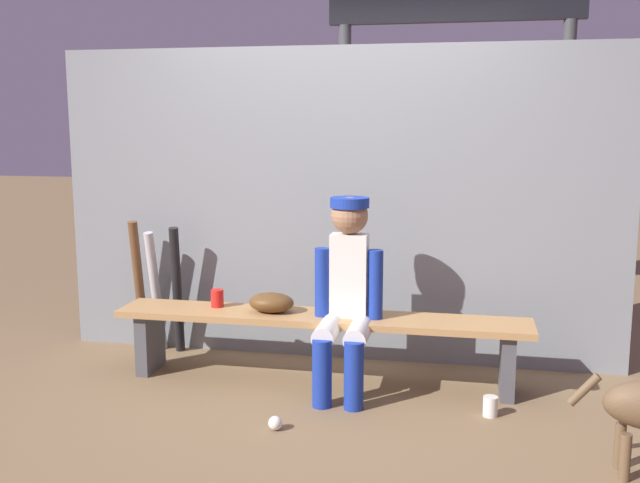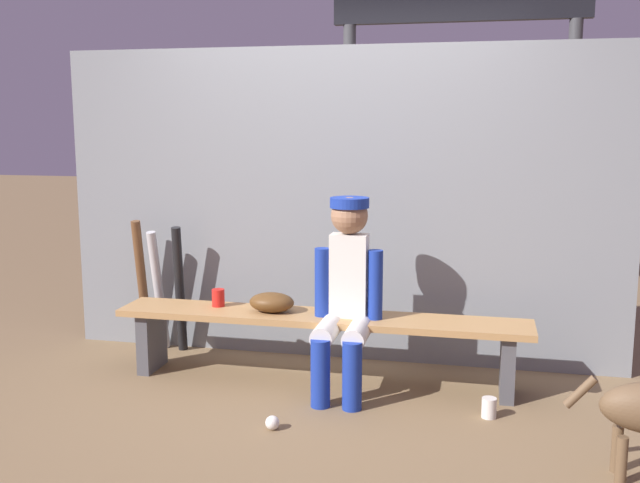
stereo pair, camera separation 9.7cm
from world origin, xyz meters
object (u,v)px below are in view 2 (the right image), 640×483
Objects in this scene: bat_aluminum_silver at (159,291)px; dugout_bench at (320,329)px; player_seated at (346,289)px; baseball at (272,423)px; bat_wood_dark at (142,285)px; cup_on_bench at (218,298)px; baseball_glove at (272,302)px; cup_on_ground at (489,408)px; bat_aluminum_black at (180,290)px; scoreboard at (468,9)px.

dugout_bench is at bearing -16.84° from bat_aluminum_silver.
player_seated reaches higher than baseball.
cup_on_bench is at bearing -25.42° from bat_wood_dark.
bat_aluminum_silver is at bearing 158.09° from baseball_glove.
dugout_bench is 2.74× the size of bat_wood_dark.
cup_on_bench reaches higher than cup_on_ground.
baseball_glove is at bearing -25.57° from bat_aluminum_black.
bat_wood_dark is (-1.53, 0.49, -0.16)m from player_seated.
bat_aluminum_silver reaches higher than baseball_glove.
bat_wood_dark is 12.46× the size of baseball.
bat_aluminum_silver is (-0.16, 0.01, -0.02)m from bat_aluminum_black.
player_seated reaches higher than dugout_bench.
bat_aluminum_silver is 7.78× the size of cup_on_ground.
dugout_bench is at bearing 0.00° from baseball_glove.
cup_on_ground is at bearing 20.35° from baseball.
bat_aluminum_silver is 11.57× the size of baseball.
bat_aluminum_black is 0.29m from bat_wood_dark.
dugout_bench is 2.95× the size of bat_aluminum_silver.
baseball_glove reaches higher than cup_on_ground.
cup_on_ground is at bearing -17.43° from bat_aluminum_silver.
baseball_glove is 2.55× the size of cup_on_bench.
dugout_bench is 1.41m from bat_wood_dark.
baseball_glove is at bearing -123.23° from scoreboard.
cup_on_bench is (0.40, -0.31, 0.04)m from bat_aluminum_black.
bat_aluminum_black is 8.08× the size of cup_on_ground.
baseball is at bearing -48.38° from bat_aluminum_black.
bat_aluminum_silver is (-0.93, 0.37, -0.06)m from baseball_glove.
player_seated is 0.51m from baseball_glove.
dugout_bench is 0.34m from baseball_glove.
baseball_glove is at bearing -8.96° from cup_on_bench.
player_seated is (0.18, -0.11, 0.28)m from dugout_bench.
bat_aluminum_black is 0.50m from cup_on_bench.
baseball is at bearing -159.65° from cup_on_ground.
player_seated is at bearing 164.94° from cup_on_ground.
baseball is at bearing -44.23° from bat_aluminum_silver.
bat_wood_dark reaches higher than baseball_glove.
cup_on_ground is (2.37, -0.71, -0.41)m from bat_wood_dark.
bat_aluminum_black is 12.01× the size of baseball.
dugout_bench is 9.02× the size of baseball_glove.
bat_wood_dark is at bearing 162.30° from player_seated.
player_seated is at bearing -20.78° from bat_aluminum_black.
player_seated is at bearing -108.80° from scoreboard.
bat_wood_dark is (-1.05, 0.38, -0.03)m from baseball_glove.
player_seated is 1.25× the size of bat_wood_dark.
dugout_bench is 2.77m from scoreboard.
baseball is (0.22, -0.74, -0.45)m from baseball_glove.
dugout_bench is 0.69m from cup_on_bench.
bat_aluminum_black is 8.08× the size of cup_on_bench.
dugout_bench is at bearing 161.86° from cup_on_ground.
bat_wood_dark is 2.51m from cup_on_ground.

